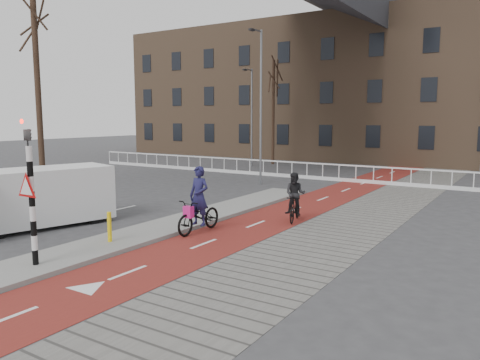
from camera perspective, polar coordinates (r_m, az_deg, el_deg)
The scene contains 15 objects.
ground at distance 13.34m, azimuth -14.93°, elevation -8.58°, with size 120.00×120.00×0.00m, color #38383A.
bike_lane at distance 20.59m, azimuth 9.01°, elevation -2.68°, with size 2.50×60.00×0.01m, color maroon.
sidewalk at distance 19.68m, azimuth 16.53°, elevation -3.39°, with size 3.00×60.00×0.01m, color slate.
curb_island at distance 16.62m, azimuth -6.41°, elevation -4.93°, with size 1.80×16.00×0.12m, color gray.
traffic_signal at distance 12.17m, azimuth -24.19°, elevation -0.96°, with size 0.80×0.80×3.68m.
bollard at distance 13.99m, azimuth -15.63°, elevation -5.51°, with size 0.12×0.12×0.86m, color yellow.
cyclist_near at distance 14.99m, azimuth -5.00°, elevation -3.71°, with size 0.73×2.07×2.13m.
cyclist_far at distance 16.59m, azimuth 6.72°, elevation -2.59°, with size 0.85×1.65×1.74m.
van at distance 17.10m, azimuth -23.23°, elevation -1.82°, with size 3.01×4.91×1.97m.
railing at distance 29.63m, azimuth 2.87°, elevation 1.15°, with size 28.00×0.10×0.99m.
townhouse_row at distance 42.70m, azimuth 15.62°, elevation 12.98°, with size 46.00×10.00×15.90m.
tree_left at distance 26.06m, azimuth -23.39°, elevation 9.57°, with size 0.29×0.29×9.63m, color black.
tree_mid at distance 36.77m, azimuth 4.07°, elevation 8.17°, with size 0.23×0.23×7.99m, color black.
streetlight_near at distance 25.54m, azimuth 2.56°, elevation 8.68°, with size 0.12×0.12×8.24m, color slate.
streetlight_left at distance 35.17m, azimuth 1.44°, elevation 7.56°, with size 0.12×0.12×7.19m, color slate.
Camera 1 is at (9.49, -8.62, 3.68)m, focal length 35.00 mm.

